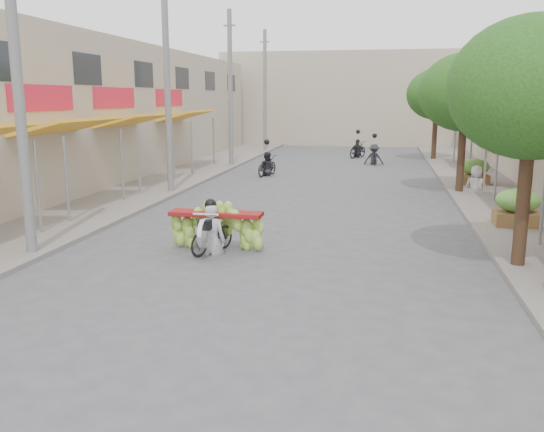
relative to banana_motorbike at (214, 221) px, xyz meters
The scene contains 20 objects.
ground 4.48m from the banana_motorbike, 71.74° to the right, with size 120.00×120.00×0.00m, color #535257.
sidewalk_left 12.19m from the banana_motorbike, 117.47° to the left, with size 4.00×60.00×0.12m, color gray.
sidewalk_right 13.69m from the banana_motorbike, 52.17° to the left, with size 4.00×60.00×0.12m, color gray.
shophouse_row_left 14.60m from the banana_motorbike, 137.30° to the left, with size 9.77×40.00×6.00m.
far_building 33.94m from the banana_motorbike, 87.65° to the left, with size 20.00×6.00×7.00m, color #AFA18A.
utility_pole_near 5.32m from the banana_motorbike, 163.37° to the right, with size 0.60×0.24×8.00m.
utility_pole_mid 9.37m from the banana_motorbike, 117.23° to the left, with size 0.60×0.24×8.00m.
utility_pole_far 17.58m from the banana_motorbike, 103.44° to the left, with size 0.60×0.24×8.00m.
utility_pole_back 26.32m from the banana_motorbike, 98.84° to the left, with size 0.60×0.24×8.00m.
street_tree_near 7.44m from the banana_motorbike, ahead, with size 3.40×3.40×5.25m.
street_tree_mid 12.30m from the banana_motorbike, 55.30° to the left, with size 3.40×3.40×5.25m.
street_tree_far 23.03m from the banana_motorbike, 72.71° to the left, with size 3.40×3.40×5.25m.
produce_crate_mid 8.48m from the banana_motorbike, 26.61° to the left, with size 1.20×0.88×1.16m.
produce_crate_far 14.03m from the banana_motorbike, 57.27° to the left, with size 1.20×0.88×1.16m.
banana_motorbike is the anchor object (origin of this frame).
market_umbrella 8.28m from the banana_motorbike, 22.18° to the left, with size 1.92×1.92×1.60m.
pedestrian 13.13m from the banana_motorbike, 54.99° to the left, with size 0.88×0.54×1.77m.
bg_motorbike_a 13.65m from the banana_motorbike, 96.05° to the left, with size 1.03×1.80×1.95m.
bg_motorbike_b 19.42m from the banana_motorbike, 79.85° to the left, with size 1.11×1.69×1.95m.
bg_motorbike_c 22.85m from the banana_motorbike, 84.04° to the left, with size 1.35×1.91×1.95m.
Camera 1 is at (2.47, -8.58, 3.61)m, focal length 38.00 mm.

